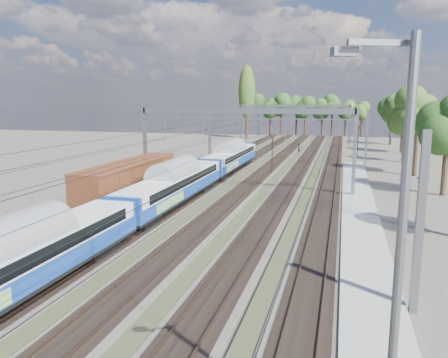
% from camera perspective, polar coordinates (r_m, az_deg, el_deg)
% --- Properties ---
extents(ground, '(220.00, 220.00, 0.00)m').
position_cam_1_polar(ground, '(21.04, -16.91, -17.81)').
color(ground, '#47423A').
rests_on(ground, ground).
extents(track_bed, '(21.00, 130.00, 0.34)m').
position_cam_1_polar(track_bed, '(62.19, 5.54, 1.20)').
color(track_bed, '#47423A').
rests_on(track_bed, ground).
extents(platform, '(3.00, 70.00, 0.30)m').
position_cam_1_polar(platform, '(36.88, 17.45, -5.37)').
color(platform, gray).
rests_on(platform, ground).
extents(catenary, '(25.65, 130.00, 9.00)m').
position_cam_1_polar(catenary, '(69.07, 7.00, 7.31)').
color(catenary, slate).
rests_on(catenary, ground).
extents(tree_belt, '(38.95, 97.62, 11.60)m').
position_cam_1_polar(tree_belt, '(106.68, 14.02, 9.04)').
color(tree_belt, black).
rests_on(tree_belt, ground).
extents(poplar, '(4.40, 4.40, 19.04)m').
position_cam_1_polar(poplar, '(116.27, 2.99, 11.19)').
color(poplar, black).
rests_on(poplar, ground).
extents(emu_train, '(2.97, 62.73, 4.34)m').
position_cam_1_polar(emu_train, '(40.01, -6.70, -0.24)').
color(emu_train, black).
rests_on(emu_train, ground).
extents(freight_boxcar, '(3.15, 15.19, 3.92)m').
position_cam_1_polar(freight_boxcar, '(42.01, -12.35, -0.14)').
color(freight_boxcar, black).
rests_on(freight_boxcar, ground).
extents(worker, '(0.62, 0.78, 1.87)m').
position_cam_1_polar(worker, '(84.11, 9.77, 4.00)').
color(worker, black).
rests_on(worker, ground).
extents(signal_near, '(0.38, 0.35, 5.44)m').
position_cam_1_polar(signal_near, '(58.64, 6.32, 3.94)').
color(signal_near, black).
rests_on(signal_near, ground).
extents(signal_far, '(0.38, 0.34, 5.49)m').
position_cam_1_polar(signal_far, '(81.61, 17.11, 5.30)').
color(signal_far, black).
rests_on(signal_far, ground).
extents(lamp_post, '(1.88, 0.73, 11.17)m').
position_cam_1_polar(lamp_post, '(11.01, 21.40, -9.76)').
color(lamp_post, slate).
rests_on(lamp_post, ground).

